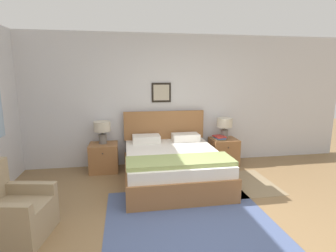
% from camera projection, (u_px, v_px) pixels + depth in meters
% --- Properties ---
extents(ground_plane, '(16.00, 16.00, 0.00)m').
position_uv_depth(ground_plane, '(201.00, 238.00, 2.94)').
color(ground_plane, olive).
extents(wall_back, '(7.87, 0.09, 2.60)m').
position_uv_depth(wall_back, '(164.00, 100.00, 5.29)').
color(wall_back, silver).
rests_on(wall_back, ground_plane).
extents(area_rug_main, '(2.08, 1.90, 0.01)m').
position_uv_depth(area_rug_main, '(189.00, 220.00, 3.30)').
color(area_rug_main, '#47567F').
rests_on(area_rug_main, ground_plane).
extents(area_rug_bedside, '(0.99, 1.11, 0.01)m').
position_uv_depth(area_rug_bedside, '(243.00, 183.00, 4.44)').
color(area_rug_bedside, '#897556').
rests_on(area_rug_bedside, ground_plane).
extents(bed, '(1.61, 1.92, 1.10)m').
position_uv_depth(bed, '(172.00, 164.00, 4.49)').
color(bed, '#936038').
rests_on(bed, ground_plane).
extents(armchair, '(0.81, 0.77, 0.84)m').
position_uv_depth(armchair, '(11.00, 214.00, 2.92)').
color(armchair, '#998466').
rests_on(armchair, ground_plane).
extents(nightstand_near_window, '(0.53, 0.51, 0.53)m').
position_uv_depth(nightstand_near_window, '(104.00, 157.00, 4.98)').
color(nightstand_near_window, '#936038').
rests_on(nightstand_near_window, ground_plane).
extents(nightstand_by_door, '(0.53, 0.51, 0.53)m').
position_uv_depth(nightstand_by_door, '(223.00, 151.00, 5.37)').
color(nightstand_by_door, '#936038').
rests_on(nightstand_by_door, ground_plane).
extents(table_lamp_near_window, '(0.31, 0.31, 0.42)m').
position_uv_depth(table_lamp_near_window, '(102.00, 129.00, 4.90)').
color(table_lamp_near_window, slate).
rests_on(table_lamp_near_window, nightstand_near_window).
extents(table_lamp_by_door, '(0.31, 0.31, 0.42)m').
position_uv_depth(table_lamp_by_door, '(225.00, 125.00, 5.30)').
color(table_lamp_by_door, slate).
rests_on(table_lamp_by_door, nightstand_by_door).
extents(book_thick_bottom, '(0.21, 0.21, 0.03)m').
position_uv_depth(book_thick_bottom, '(219.00, 139.00, 5.25)').
color(book_thick_bottom, beige).
rests_on(book_thick_bottom, nightstand_by_door).
extents(book_hardcover_middle, '(0.19, 0.27, 0.03)m').
position_uv_depth(book_hardcover_middle, '(219.00, 138.00, 5.25)').
color(book_hardcover_middle, '#335693').
rests_on(book_hardcover_middle, book_thick_bottom).
extents(book_novel_upper, '(0.24, 0.27, 0.03)m').
position_uv_depth(book_novel_upper, '(219.00, 136.00, 5.24)').
color(book_novel_upper, '#B7332D').
rests_on(book_novel_upper, book_hardcover_middle).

